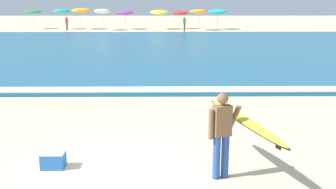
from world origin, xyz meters
TOP-DOWN VIEW (x-y plane):
  - ground_plane at (0.00, 0.00)m, footprint 160.00×160.00m
  - sea at (0.00, 20.48)m, footprint 120.00×28.00m
  - surf_foam at (0.00, 7.08)m, footprint 120.00×0.94m
  - surfer_with_board at (2.23, -0.20)m, footprint 1.35×2.85m
  - beach_umbrella_0 at (-14.43, 40.64)m, footprint 1.96×1.99m
  - beach_umbrella_1 at (-10.96, 40.24)m, footprint 1.93×1.94m
  - beach_umbrella_2 at (-8.64, 40.15)m, footprint 2.26×2.27m
  - beach_umbrella_3 at (-5.95, 38.40)m, footprint 1.87×1.89m
  - beach_umbrella_4 at (-3.58, 40.02)m, footprint 2.14×2.14m
  - beach_umbrella_5 at (0.45, 39.97)m, footprint 2.16×2.20m
  - beach_umbrella_6 at (2.91, 40.55)m, footprint 1.91×1.94m
  - beach_umbrella_7 at (4.94, 38.35)m, footprint 2.06×2.08m
  - beach_umbrella_8 at (7.25, 39.53)m, footprint 2.30×2.32m
  - beachgoer_near_row_left at (-10.00, 38.41)m, footprint 0.32×0.20m
  - beachgoer_near_row_mid at (3.27, 36.96)m, footprint 0.32×0.20m
  - cooler_box at (-1.43, 0.25)m, footprint 0.49×0.35m

SIDE VIEW (x-z plane):
  - ground_plane at x=0.00m, z-range 0.00..0.00m
  - sea at x=0.00m, z-range 0.00..0.14m
  - surf_foam at x=0.00m, z-range 0.14..0.15m
  - cooler_box at x=-1.43m, z-range 0.00..0.37m
  - beachgoer_near_row_left at x=-10.00m, z-range 0.05..1.63m
  - beachgoer_near_row_mid at x=3.27m, z-range 0.05..1.63m
  - surfer_with_board at x=2.23m, z-range 0.17..1.90m
  - beach_umbrella_6 at x=2.91m, z-range 0.79..2.96m
  - beach_umbrella_4 at x=-3.58m, z-range 0.84..2.99m
  - beach_umbrella_5 at x=0.45m, z-range 0.81..3.14m
  - beach_umbrella_0 at x=-14.43m, z-range 0.87..3.16m
  - beach_umbrella_8 at x=7.25m, z-range 0.87..3.23m
  - beach_umbrella_1 at x=-10.96m, z-range 0.93..3.25m
  - beach_umbrella_7 at x=4.94m, z-range 0.90..3.29m
  - beach_umbrella_3 at x=-5.95m, z-range 0.92..3.35m
  - beach_umbrella_2 at x=-8.64m, z-range 0.93..3.40m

